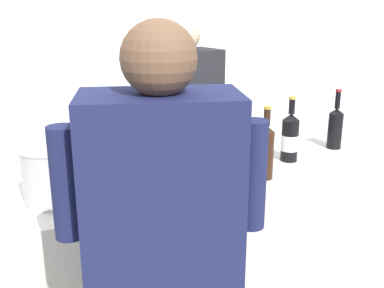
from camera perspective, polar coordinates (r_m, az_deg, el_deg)
The scene contains 12 objects.
wall_back at distance 4.45m, azimuth -15.44°, elevation 12.08°, with size 8.00×0.10×2.80m, color silver.
counter at distance 2.27m, azimuth -4.21°, elevation -16.37°, with size 2.49×0.58×1.00m, color beige.
wine_bottle_0 at distance 2.30m, azimuth 12.00°, elevation 0.78°, with size 0.08×0.08×0.32m.
wine_bottle_1 at distance 2.57m, azimuth 17.28°, elevation 2.06°, with size 0.08×0.08×0.32m.
wine_bottle_2 at distance 1.89m, azimuth -9.70°, elevation -2.87°, with size 0.08×0.08×0.30m.
wine_bottle_3 at distance 2.04m, azimuth -2.59°, elevation -1.01°, with size 0.08×0.08×0.33m.
wine_bottle_5 at distance 2.05m, azimuth 9.06°, elevation -0.75°, with size 0.07×0.07×0.33m.
wine_bottle_6 at distance 2.20m, azimuth 5.38°, elevation 0.43°, with size 0.07×0.07×0.32m.
wine_glass at distance 1.94m, azimuth 2.36°, elevation -1.24°, with size 0.08×0.08×0.20m.
ice_bucket at distance 1.86m, azimuth -17.12°, elevation -3.66°, with size 0.22×0.22×0.23m.
person_server at distance 2.81m, azimuth -1.03°, elevation -2.22°, with size 0.57×0.33×1.68m.
potted_shrub at distance 3.47m, azimuth -1.03°, elevation -0.75°, with size 0.51×0.54×1.18m.
Camera 1 is at (-0.58, -1.80, 1.75)m, focal length 43.18 mm.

